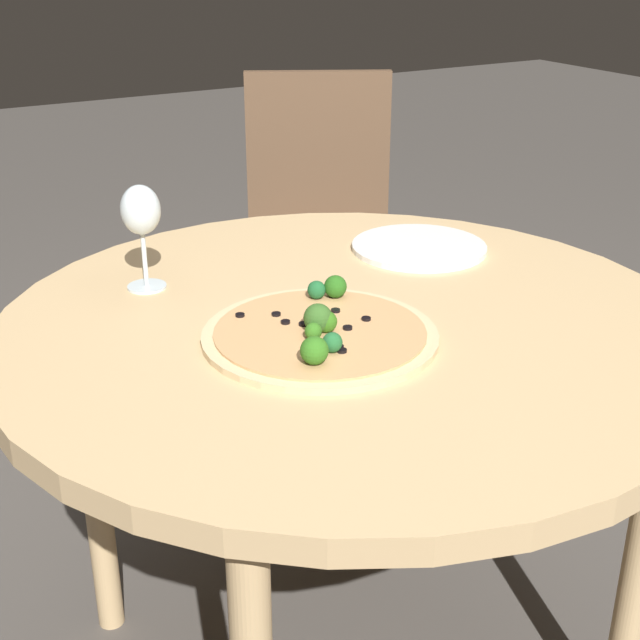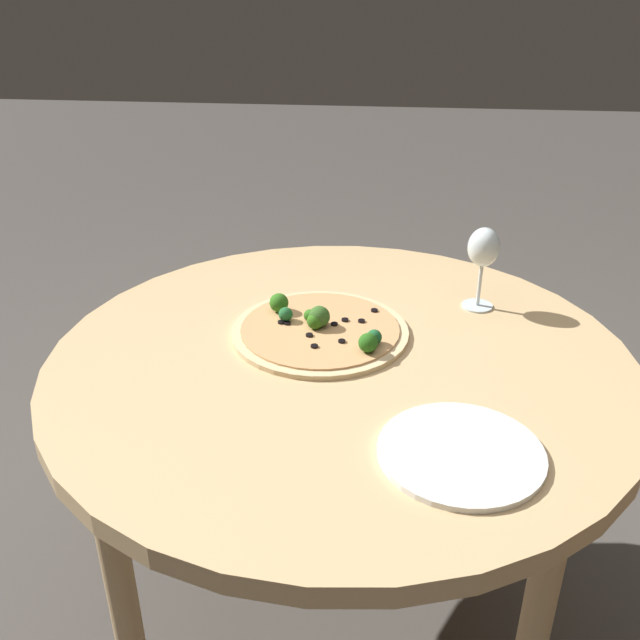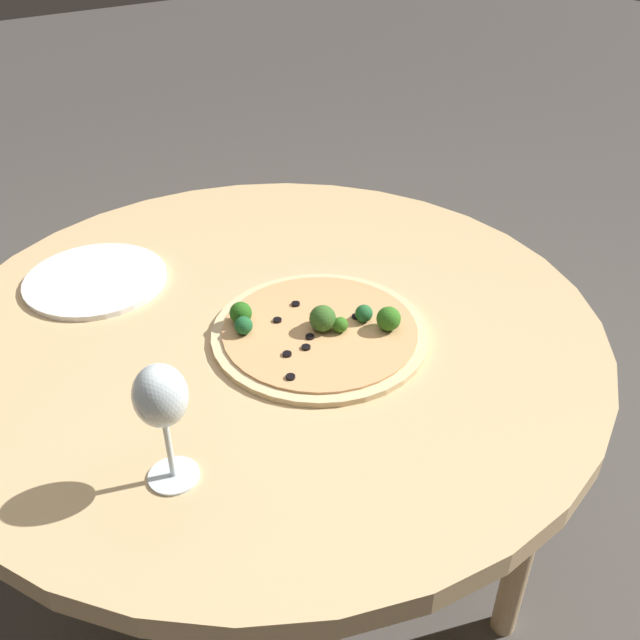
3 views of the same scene
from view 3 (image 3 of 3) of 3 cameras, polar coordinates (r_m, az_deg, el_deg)
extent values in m
plane|color=#4C4742|center=(1.69, -2.95, -20.42)|extent=(12.00, 12.00, 0.00)
cylinder|color=tan|center=(1.18, -3.95, -0.83)|extent=(1.09, 1.09, 0.04)
cylinder|color=tan|center=(1.77, 0.50, -1.40)|extent=(0.05, 0.05, 0.68)
cylinder|color=tan|center=(1.59, -20.49, -9.27)|extent=(0.05, 0.05, 0.68)
cylinder|color=tan|center=(1.41, 16.40, -15.08)|extent=(0.05, 0.05, 0.68)
cylinder|color=#DBBC89|center=(1.13, 0.00, -1.03)|extent=(0.35, 0.35, 0.01)
cylinder|color=tan|center=(1.13, 0.00, -0.75)|extent=(0.31, 0.31, 0.00)
sphere|color=#326C1C|center=(1.12, 1.64, -0.37)|extent=(0.02, 0.02, 0.02)
sphere|color=#1D5B2D|center=(1.12, -6.14, -0.43)|extent=(0.03, 0.03, 0.03)
sphere|color=#255F19|center=(1.14, -6.36, 0.57)|extent=(0.04, 0.04, 0.04)
sphere|color=#335F23|center=(1.11, 0.21, 0.13)|extent=(0.04, 0.04, 0.04)
sphere|color=#21602F|center=(1.14, 3.53, 0.54)|extent=(0.03, 0.03, 0.03)
sphere|color=#326919|center=(1.13, 0.25, 0.27)|extent=(0.03, 0.03, 0.03)
sphere|color=#306B1C|center=(1.12, 5.51, 0.11)|extent=(0.04, 0.04, 0.04)
cylinder|color=black|center=(1.15, 2.90, 0.28)|extent=(0.01, 0.01, 0.00)
cylinder|color=black|center=(1.07, -2.65, -2.74)|extent=(0.01, 0.01, 0.00)
cylinder|color=black|center=(1.09, -1.09, -2.18)|extent=(0.01, 0.01, 0.00)
cylinder|color=black|center=(1.15, -3.54, -0.05)|extent=(0.01, 0.01, 0.00)
cylinder|color=black|center=(1.16, -0.30, 0.57)|extent=(0.01, 0.01, 0.00)
cylinder|color=black|center=(1.03, -2.38, -4.57)|extent=(0.01, 0.01, 0.00)
cylinder|color=black|center=(1.18, -1.84, 1.20)|extent=(0.01, 0.01, 0.00)
cylinder|color=black|center=(1.11, -0.81, -1.34)|extent=(0.01, 0.01, 0.00)
cylinder|color=black|center=(1.16, 3.48, 0.41)|extent=(0.01, 0.01, 0.00)
cylinder|color=silver|center=(0.93, -11.61, -12.10)|extent=(0.06, 0.06, 0.00)
cylinder|color=silver|center=(0.90, -11.96, -10.06)|extent=(0.01, 0.01, 0.09)
ellipsoid|color=silver|center=(0.84, -12.66, -5.93)|extent=(0.07, 0.07, 0.08)
cylinder|color=white|center=(1.33, -17.52, 3.10)|extent=(0.25, 0.25, 0.01)
camera|label=1|loc=(1.54, 53.22, 17.73)|focal=50.00mm
camera|label=2|loc=(2.02, -26.70, 32.09)|focal=40.00mm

